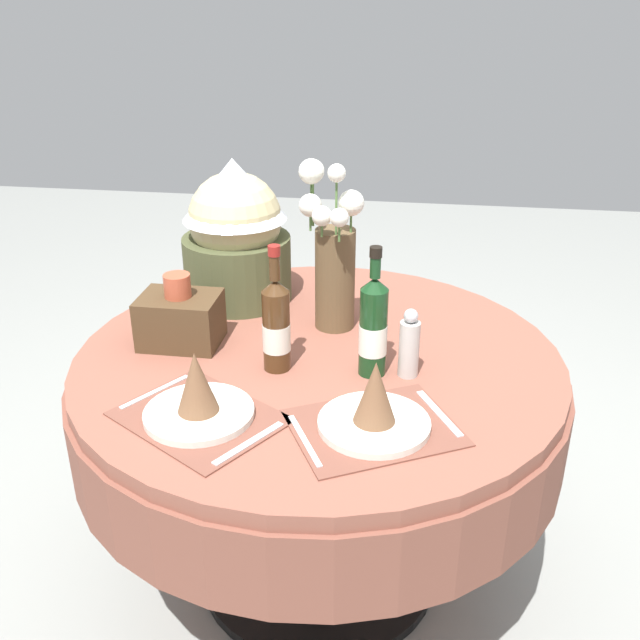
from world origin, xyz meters
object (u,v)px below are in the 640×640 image
(place_setting_left, at_px, (198,399))
(pepper_mill, at_px, (409,346))
(woven_basket_side_left, at_px, (180,318))
(dining_table, at_px, (318,404))
(gift_tub_back_left, at_px, (236,228))
(place_setting_right, at_px, (375,409))
(wine_bottle_centre, at_px, (373,327))
(wine_bottle_left, at_px, (276,324))
(flower_vase, at_px, (332,254))

(place_setting_left, relative_size, pepper_mill, 2.45)
(place_setting_left, height_order, pepper_mill, pepper_mill)
(pepper_mill, distance_m, woven_basket_side_left, 0.60)
(dining_table, bearing_deg, place_setting_left, -122.35)
(place_setting_left, bearing_deg, gift_tub_back_left, 96.77)
(dining_table, relative_size, place_setting_right, 3.00)
(dining_table, height_order, place_setting_right, place_setting_right)
(place_setting_right, bearing_deg, woven_basket_side_left, 148.52)
(pepper_mill, distance_m, gift_tub_back_left, 0.67)
(wine_bottle_centre, distance_m, woven_basket_side_left, 0.52)
(dining_table, distance_m, wine_bottle_centre, 0.32)
(dining_table, relative_size, pepper_mill, 7.27)
(wine_bottle_left, bearing_deg, woven_basket_side_left, 160.66)
(wine_bottle_left, bearing_deg, dining_table, 45.41)
(dining_table, distance_m, woven_basket_side_left, 0.43)
(place_setting_right, xyz_separation_m, woven_basket_side_left, (-0.53, 0.32, 0.03))
(wine_bottle_centre, bearing_deg, wine_bottle_left, -177.52)
(place_setting_right, distance_m, flower_vase, 0.53)
(place_setting_left, height_order, woven_basket_side_left, woven_basket_side_left)
(wine_bottle_left, distance_m, wine_bottle_centre, 0.23)
(place_setting_left, height_order, wine_bottle_centre, wine_bottle_centre)
(wine_bottle_centre, bearing_deg, dining_table, 151.05)
(dining_table, distance_m, flower_vase, 0.40)
(woven_basket_side_left, bearing_deg, place_setting_right, -31.48)
(gift_tub_back_left, bearing_deg, flower_vase, -26.84)
(place_setting_right, distance_m, gift_tub_back_left, 0.80)
(dining_table, relative_size, woven_basket_side_left, 6.24)
(flower_vase, height_order, pepper_mill, flower_vase)
(woven_basket_side_left, bearing_deg, flower_vase, 22.85)
(dining_table, relative_size, flower_vase, 2.76)
(flower_vase, relative_size, woven_basket_side_left, 2.26)
(flower_vase, height_order, wine_bottle_left, flower_vase)
(wine_bottle_left, distance_m, pepper_mill, 0.32)
(wine_bottle_centre, relative_size, woven_basket_side_left, 1.59)
(dining_table, bearing_deg, flower_vase, 85.64)
(wine_bottle_centre, bearing_deg, place_setting_left, -144.36)
(dining_table, bearing_deg, pepper_mill, -18.45)
(wine_bottle_left, xyz_separation_m, wine_bottle_centre, (0.23, 0.01, 0.01))
(place_setting_left, height_order, flower_vase, flower_vase)
(place_setting_right, distance_m, wine_bottle_left, 0.35)
(place_setting_right, distance_m, woven_basket_side_left, 0.62)
(wine_bottle_centre, xyz_separation_m, gift_tub_back_left, (-0.43, 0.40, 0.09))
(wine_bottle_left, bearing_deg, wine_bottle_centre, 2.48)
(wine_bottle_left, bearing_deg, flower_vase, 68.43)
(wine_bottle_left, height_order, gift_tub_back_left, gift_tub_back_left)
(wine_bottle_left, height_order, wine_bottle_centre, wine_bottle_centre)
(flower_vase, bearing_deg, gift_tub_back_left, 153.16)
(place_setting_right, distance_m, pepper_mill, 0.25)
(place_setting_right, height_order, flower_vase, flower_vase)
(place_setting_right, height_order, wine_bottle_centre, wine_bottle_centre)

